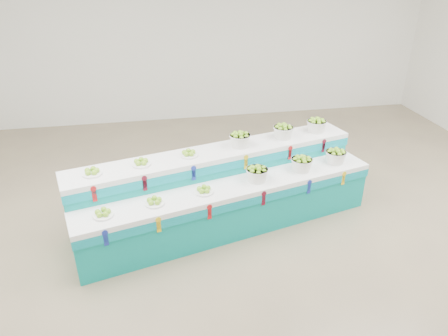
{
  "coord_description": "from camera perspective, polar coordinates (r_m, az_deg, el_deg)",
  "views": [
    {
      "loc": [
        -1.44,
        -4.39,
        3.48
      ],
      "look_at": [
        -0.51,
        0.6,
        0.87
      ],
      "focal_mm": 33.45,
      "sensor_mm": 36.0,
      "label": 1
    }
  ],
  "objects": [
    {
      "name": "basket_lower_left",
      "position": [
        5.67,
        4.52,
        -0.74
      ],
      "size": [
        0.37,
        0.37,
        0.22
      ],
      "primitive_type": null,
      "rotation": [
        0.0,
        0.0,
        0.25
      ],
      "color": "silver",
      "rests_on": "display_stand"
    },
    {
      "name": "plate_upper_right",
      "position": [
        5.7,
        -4.84,
        2.07
      ],
      "size": [
        0.31,
        0.31,
        0.09
      ],
      "primitive_type": "cylinder",
      "rotation": [
        0.0,
        0.0,
        0.25
      ],
      "color": "white",
      "rests_on": "display_stand"
    },
    {
      "name": "plate_lower_mid",
      "position": [
        5.23,
        -9.51,
        -4.45
      ],
      "size": [
        0.31,
        0.31,
        0.09
      ],
      "primitive_type": "cylinder",
      "rotation": [
        0.0,
        0.0,
        0.25
      ],
      "color": "white",
      "rests_on": "display_stand"
    },
    {
      "name": "plate_upper_left",
      "position": [
        5.45,
        -17.62,
        -0.43
      ],
      "size": [
        0.31,
        0.31,
        0.09
      ],
      "primitive_type": "cylinder",
      "rotation": [
        0.0,
        0.0,
        0.25
      ],
      "color": "white",
      "rests_on": "display_stand"
    },
    {
      "name": "basket_upper_right",
      "position": [
        6.62,
        12.52,
        5.77
      ],
      "size": [
        0.37,
        0.37,
        0.22
      ],
      "primitive_type": null,
      "rotation": [
        0.0,
        0.0,
        0.25
      ],
      "color": "silver",
      "rests_on": "display_stand"
    },
    {
      "name": "plate_lower_right",
      "position": [
        5.4,
        -2.77,
        -2.96
      ],
      "size": [
        0.31,
        0.31,
        0.09
      ],
      "primitive_type": "cylinder",
      "rotation": [
        0.0,
        0.0,
        0.25
      ],
      "color": "white",
      "rests_on": "display_stand"
    },
    {
      "name": "basket_lower_right",
      "position": [
        6.36,
        15.02,
        1.63
      ],
      "size": [
        0.37,
        0.37,
        0.22
      ],
      "primitive_type": null,
      "rotation": [
        0.0,
        0.0,
        0.25
      ],
      "color": "silver",
      "rests_on": "display_stand"
    },
    {
      "name": "ground",
      "position": [
        5.78,
        6.15,
        -9.96
      ],
      "size": [
        10.0,
        10.0,
        0.0
      ],
      "primitive_type": "plane",
      "color": "#70614E",
      "rests_on": "ground"
    },
    {
      "name": "back_wall",
      "position": [
        9.61,
        -1.93,
        18.35
      ],
      "size": [
        10.0,
        0.0,
        10.0
      ],
      "primitive_type": "plane",
      "rotation": [
        1.57,
        0.0,
        0.0
      ],
      "color": "silver",
      "rests_on": "ground"
    },
    {
      "name": "basket_lower_mid",
      "position": [
        6.02,
        10.57,
        0.63
      ],
      "size": [
        0.37,
        0.37,
        0.22
      ],
      "primitive_type": null,
      "rotation": [
        0.0,
        0.0,
        0.25
      ],
      "color": "silver",
      "rests_on": "display_stand"
    },
    {
      "name": "basket_upper_left",
      "position": [
        5.95,
        2.19,
        3.96
      ],
      "size": [
        0.37,
        0.37,
        0.22
      ],
      "primitive_type": null,
      "rotation": [
        0.0,
        0.0,
        0.25
      ],
      "color": "silver",
      "rests_on": "display_stand"
    },
    {
      "name": "basket_upper_mid",
      "position": [
        6.29,
        8.1,
        5.02
      ],
      "size": [
        0.37,
        0.37,
        0.22
      ],
      "primitive_type": null,
      "rotation": [
        0.0,
        0.0,
        0.25
      ],
      "color": "silver",
      "rests_on": "display_stand"
    },
    {
      "name": "display_stand",
      "position": [
        5.88,
        -0.0,
        -3.12
      ],
      "size": [
        4.37,
        2.1,
        1.02
      ],
      "primitive_type": null,
      "rotation": [
        0.0,
        0.0,
        0.25
      ],
      "color": "#0A9490",
      "rests_on": "ground"
    },
    {
      "name": "plate_lower_left",
      "position": [
        5.14,
        -16.24,
        -5.88
      ],
      "size": [
        0.31,
        0.31,
        0.09
      ],
      "primitive_type": "cylinder",
      "rotation": [
        0.0,
        0.0,
        0.25
      ],
      "color": "white",
      "rests_on": "display_stand"
    },
    {
      "name": "plate_upper_mid",
      "position": [
        5.53,
        -11.27,
        0.82
      ],
      "size": [
        0.31,
        0.31,
        0.09
      ],
      "primitive_type": "cylinder",
      "rotation": [
        0.0,
        0.0,
        0.25
      ],
      "color": "white",
      "rests_on": "display_stand"
    }
  ]
}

